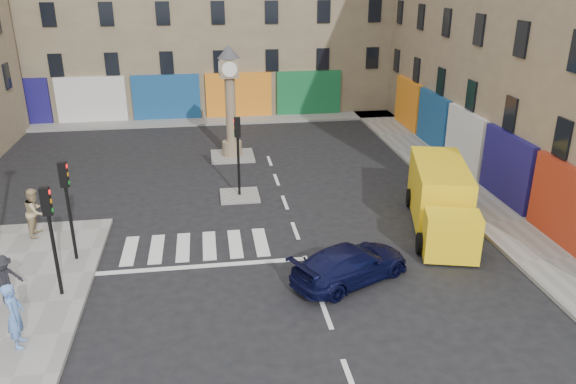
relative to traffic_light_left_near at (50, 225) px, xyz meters
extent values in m
plane|color=black|center=(8.30, -0.20, -2.62)|extent=(120.00, 120.00, 0.00)
cube|color=gray|center=(17.00, 9.80, -2.55)|extent=(2.60, 30.00, 0.15)
cube|color=gray|center=(4.30, 22.00, -2.55)|extent=(32.00, 2.40, 0.15)
cube|color=gray|center=(6.30, 7.80, -2.56)|extent=(1.80, 1.80, 0.12)
cube|color=gray|center=(6.30, 13.80, -2.56)|extent=(2.40, 2.40, 0.12)
cylinder|color=black|center=(0.00, 0.00, -1.07)|extent=(0.12, 0.12, 2.80)
cube|color=black|center=(0.00, 0.00, 0.78)|extent=(0.28, 0.22, 0.90)
cylinder|color=black|center=(0.00, 2.40, -1.07)|extent=(0.12, 0.12, 2.80)
cube|color=black|center=(0.00, 2.40, 0.78)|extent=(0.28, 0.22, 0.90)
cylinder|color=black|center=(6.30, 7.80, -1.10)|extent=(0.12, 0.12, 2.80)
cube|color=black|center=(6.30, 7.80, 0.75)|extent=(0.28, 0.22, 0.90)
cylinder|color=#917F5F|center=(6.30, 13.80, -2.10)|extent=(1.10, 1.10, 0.80)
cylinder|color=#917F5F|center=(6.30, 13.80, 0.10)|extent=(0.56, 0.56, 3.60)
cube|color=#917F5F|center=(6.30, 13.80, 2.40)|extent=(1.00, 1.00, 1.00)
cylinder|color=white|center=(6.30, 13.28, 2.40)|extent=(0.80, 0.06, 0.80)
cone|color=#333338|center=(6.30, 13.80, 3.25)|extent=(1.20, 1.20, 0.70)
imported|color=black|center=(9.54, -0.31, -1.98)|extent=(4.74, 3.60, 1.28)
cube|color=yellow|center=(14.46, 4.13, -1.34)|extent=(3.25, 5.27, 2.35)
cube|color=yellow|center=(13.51, 0.57, -1.65)|extent=(2.19, 1.69, 1.74)
cube|color=black|center=(13.49, 0.52, -1.24)|extent=(1.92, 1.34, 0.72)
cylinder|color=black|center=(12.63, 1.23, -2.21)|extent=(0.46, 0.86, 0.82)
cylinder|color=black|center=(14.60, 0.70, -2.21)|extent=(0.46, 0.86, 0.82)
cylinder|color=black|center=(13.79, 5.58, -2.21)|extent=(0.46, 0.86, 0.82)
cylinder|color=black|center=(15.76, 5.05, -2.21)|extent=(0.46, 0.86, 0.82)
imported|color=#5B86D1|center=(-0.54, -2.61, -1.49)|extent=(0.54, 0.76, 1.95)
imported|color=tan|center=(-1.87, 4.69, -1.50)|extent=(0.76, 0.96, 1.95)
imported|color=black|center=(-1.54, -0.26, -1.66)|extent=(1.19, 1.16, 1.63)
camera|label=1|loc=(4.96, -16.59, 7.38)|focal=35.00mm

